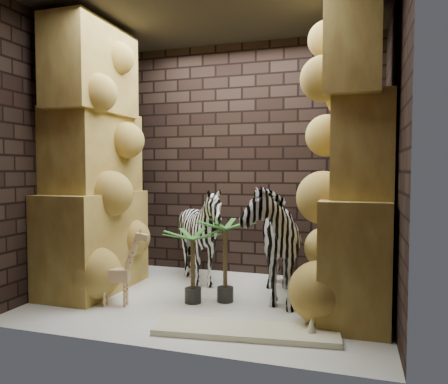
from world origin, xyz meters
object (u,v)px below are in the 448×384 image
(zebra_right, at_px, (269,230))
(surfboard, at_px, (246,331))
(palm_back, at_px, (193,266))
(giraffe_toy, at_px, (115,267))
(zebra_left, at_px, (201,240))
(palm_front, at_px, (225,260))

(zebra_right, distance_m, surfboard, 1.25)
(palm_back, bearing_deg, giraffe_toy, -154.94)
(zebra_left, distance_m, palm_front, 0.74)
(zebra_right, xyz_separation_m, palm_back, (-0.70, -0.41, -0.34))
(giraffe_toy, height_order, surfboard, giraffe_toy)
(giraffe_toy, bearing_deg, palm_front, 9.87)
(zebra_left, xyz_separation_m, palm_front, (0.48, -0.56, -0.10))
(palm_front, height_order, palm_back, palm_front)
(palm_front, bearing_deg, surfboard, -61.72)
(palm_back, height_order, surfboard, palm_back)
(zebra_left, distance_m, giraffe_toy, 1.16)
(giraffe_toy, height_order, palm_back, giraffe_toy)
(zebra_right, distance_m, palm_front, 0.56)
(zebra_right, distance_m, palm_back, 0.88)
(zebra_left, bearing_deg, giraffe_toy, -112.57)
(giraffe_toy, distance_m, palm_back, 0.77)
(zebra_right, distance_m, zebra_left, 0.94)
(zebra_left, distance_m, surfboard, 1.68)
(zebra_right, relative_size, palm_front, 1.68)
(zebra_left, relative_size, surfboard, 0.76)
(zebra_right, relative_size, giraffe_toy, 1.81)
(zebra_right, height_order, surfboard, zebra_right)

